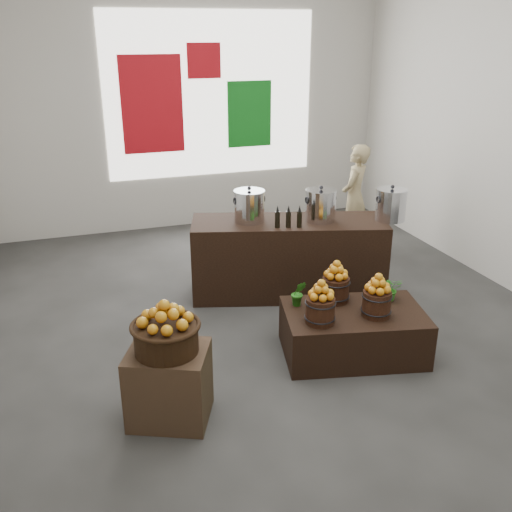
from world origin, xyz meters
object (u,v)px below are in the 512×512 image
object	(u,v)px
stock_pot_right	(391,205)
wicker_basket	(166,338)
crate	(169,385)
stock_pot_left	(249,207)
shopper	(354,197)
display_table	(353,332)
counter	(288,258)
stock_pot_center	(320,206)

from	to	relation	value
stock_pot_right	wicker_basket	bearing A→B (deg)	-151.50
stock_pot_right	crate	bearing A→B (deg)	-151.50
wicker_basket	stock_pot_right	xyz separation A→B (m)	(2.86, 1.55, 0.35)
stock_pot_left	shopper	size ratio (longest dim) A/B	0.23
wicker_basket	stock_pot_left	bearing A→B (deg)	56.59
display_table	stock_pot_right	xyz separation A→B (m)	(1.02, 1.14, 0.85)
counter	stock_pot_left	xyz separation A→B (m)	(-0.43, 0.13, 0.62)
stock_pot_left	stock_pot_center	xyz separation A→B (m)	(0.77, -0.23, 0.00)
stock_pot_left	stock_pot_right	world-z (taller)	same
crate	stock_pot_right	world-z (taller)	stock_pot_right
display_table	shopper	distance (m)	3.00
crate	stock_pot_right	distance (m)	3.35
stock_pot_left	stock_pot_center	distance (m)	0.80
crate	shopper	xyz separation A→B (m)	(3.21, 3.04, 0.43)
display_table	stock_pot_right	world-z (taller)	stock_pot_right
display_table	shopper	xyz separation A→B (m)	(1.36, 2.62, 0.51)
shopper	crate	bearing A→B (deg)	-0.51
stock_pot_left	stock_pot_right	xyz separation A→B (m)	(1.54, -0.45, 0.00)
counter	stock_pot_left	size ratio (longest dim) A/B	6.47
crate	shopper	world-z (taller)	shopper
counter	crate	bearing A→B (deg)	-116.71
stock_pot_center	shopper	bearing A→B (deg)	48.44
crate	stock_pot_center	bearing A→B (deg)	40.38
display_table	stock_pot_center	xyz separation A→B (m)	(0.25, 1.37, 0.85)
stock_pot_center	stock_pot_right	distance (m)	0.80
counter	stock_pot_left	distance (m)	0.77
display_table	stock_pot_center	bearing A→B (deg)	92.28
counter	stock_pot_right	bearing A→B (deg)	0.00
counter	display_table	bearing A→B (deg)	-70.13
counter	stock_pot_center	bearing A→B (deg)	0.00
stock_pot_right	display_table	bearing A→B (deg)	-131.69
stock_pot_left	shopper	distance (m)	2.17
stock_pot_center	counter	bearing A→B (deg)	163.64
stock_pot_right	shopper	distance (m)	1.56
display_table	shopper	bearing A→B (deg)	75.10
shopper	stock_pot_left	bearing A→B (deg)	-15.26
crate	wicker_basket	bearing A→B (deg)	0.00
crate	display_table	bearing A→B (deg)	12.60
stock_pot_center	wicker_basket	bearing A→B (deg)	-139.62
shopper	wicker_basket	bearing A→B (deg)	-0.51
stock_pot_left	wicker_basket	bearing A→B (deg)	-123.41
stock_pot_center	shopper	size ratio (longest dim) A/B	0.23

